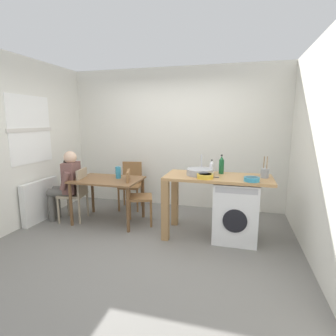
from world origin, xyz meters
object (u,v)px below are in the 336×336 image
(colander, at_px, (252,179))
(chair_spare_by_wall, at_px, (131,182))
(vase, at_px, (118,172))
(dining_table, at_px, (108,185))
(chair_person_seat, at_px, (77,191))
(seated_person, at_px, (67,182))
(mixing_bowl, at_px, (205,176))
(bottle_tall_green, at_px, (212,167))
(washing_machine, at_px, (235,210))
(utensil_crock, at_px, (265,173))
(chair_opposite, at_px, (135,194))
(bottle_squat_brown, at_px, (221,165))

(colander, bearing_deg, chair_spare_by_wall, 152.59)
(colander, xyz_separation_m, vase, (-2.12, 0.46, -0.11))
(dining_table, bearing_deg, chair_person_seat, -171.05)
(chair_person_seat, xyz_separation_m, colander, (2.82, -0.27, 0.44))
(dining_table, distance_m, chair_person_seat, 0.57)
(seated_person, height_order, mixing_bowl, seated_person)
(chair_spare_by_wall, xyz_separation_m, colander, (2.18, -1.13, 0.44))
(chair_spare_by_wall, relative_size, vase, 4.57)
(vase, bearing_deg, bottle_tall_green, -2.67)
(washing_machine, height_order, vase, vase)
(utensil_crock, bearing_deg, mixing_bowl, -162.38)
(bottle_tall_green, distance_m, utensil_crock, 0.75)
(chair_spare_by_wall, distance_m, mixing_bowl, 1.98)
(chair_opposite, bearing_deg, colander, 58.19)
(bottle_squat_brown, height_order, vase, bottle_squat_brown)
(bottle_tall_green, relative_size, vase, 1.06)
(chair_person_seat, bearing_deg, colander, -106.25)
(dining_table, relative_size, chair_person_seat, 1.22)
(seated_person, height_order, utensil_crock, utensil_crock)
(dining_table, relative_size, bottle_tall_green, 5.27)
(bottle_tall_green, bearing_deg, bottle_squat_brown, 9.26)
(chair_opposite, relative_size, chair_spare_by_wall, 1.00)
(chair_opposite, relative_size, bottle_tall_green, 4.31)
(washing_machine, height_order, bottle_squat_brown, bottle_squat_brown)
(chair_spare_by_wall, height_order, utensil_crock, utensil_crock)
(washing_machine, xyz_separation_m, colander, (0.19, -0.22, 0.52))
(bottle_squat_brown, bearing_deg, seated_person, -176.29)
(washing_machine, distance_m, colander, 0.59)
(seated_person, height_order, bottle_tall_green, seated_person)
(vase, bearing_deg, bottle_squat_brown, -1.68)
(utensil_crock, xyz_separation_m, colander, (-0.18, -0.27, -0.04))
(seated_person, relative_size, vase, 6.09)
(mixing_bowl, relative_size, utensil_crock, 0.75)
(utensil_crock, bearing_deg, dining_table, 177.94)
(seated_person, relative_size, washing_machine, 1.40)
(bottle_tall_green, xyz_separation_m, utensil_crock, (0.74, -0.12, -0.02))
(chair_spare_by_wall, distance_m, colander, 2.50)
(bottle_squat_brown, xyz_separation_m, vase, (-1.70, 0.05, -0.21))
(chair_spare_by_wall, bearing_deg, mixing_bowl, 136.69)
(chair_spare_by_wall, height_order, colander, colander)
(chair_person_seat, height_order, washing_machine, chair_person_seat)
(chair_person_seat, distance_m, seated_person, 0.23)
(chair_opposite, distance_m, seated_person, 1.20)
(chair_person_seat, bearing_deg, utensil_crock, -100.78)
(chair_opposite, distance_m, bottle_tall_green, 1.33)
(bottle_tall_green, height_order, mixing_bowl, bottle_tall_green)
(chair_opposite, height_order, seated_person, seated_person)
(chair_spare_by_wall, xyz_separation_m, vase, (0.06, -0.67, 0.33))
(chair_opposite, height_order, utensil_crock, utensil_crock)
(seated_person, xyz_separation_m, mixing_bowl, (2.37, -0.22, 0.28))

